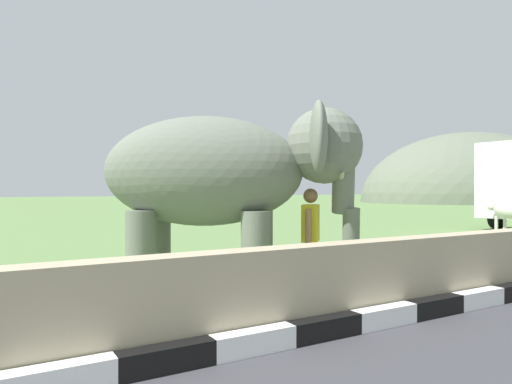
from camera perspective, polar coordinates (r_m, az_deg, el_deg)
The scene contains 5 objects.
barrier_parapet at distance 4.66m, azimuth -11.06°, elevation -13.84°, with size 28.00×0.36×1.00m, color tan.
elephant at distance 7.17m, azimuth -3.65°, elevation 2.23°, with size 3.95×3.58×2.89m.
person_handler at distance 7.34m, azimuth 6.74°, elevation -5.26°, with size 0.50×0.51×1.66m.
cow_far at distance 19.10m, azimuth 28.69°, elevation -2.02°, with size 1.07×1.92×1.23m.
hill_east at distance 66.43m, azimuth 24.85°, elevation -1.11°, with size 30.55×24.44×18.01m.
Camera 1 is at (0.51, -0.25, 1.64)m, focal length 32.44 mm.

